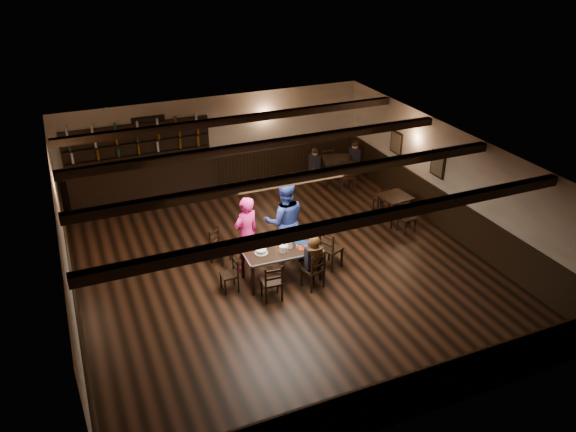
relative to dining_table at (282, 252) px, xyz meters
name	(u,v)px	position (x,y,z in m)	size (l,w,h in m)	color
ground	(282,265)	(0.22, 0.51, -0.68)	(10.00, 10.00, 0.00)	black
room_shell	(282,196)	(0.23, 0.54, 1.07)	(9.02, 10.02, 2.71)	beige
dining_table	(282,252)	(0.00, 0.00, 0.00)	(1.71, 0.89, 0.75)	black
chair_near_left	(273,280)	(-0.49, -0.68, -0.17)	(0.43, 0.42, 0.87)	black
chair_near_right	(315,268)	(0.52, -0.62, -0.17)	(0.50, 0.49, 0.88)	black
chair_end_left	(232,271)	(-1.12, 0.04, -0.23)	(0.34, 0.36, 0.77)	black
chair_end_right	(329,247)	(1.15, 0.01, -0.13)	(0.56, 0.57, 0.94)	black
chair_far_pushed	(218,243)	(-1.07, 1.28, -0.20)	(0.53, 0.52, 0.82)	black
woman_pink	(246,234)	(-0.55, 0.73, 0.21)	(0.65, 0.42, 1.77)	#FA38AA
man_blue	(284,221)	(0.39, 0.78, 0.30)	(0.95, 0.74, 1.96)	navy
seated_person	(314,254)	(0.50, -0.56, 0.15)	(0.34, 0.51, 0.83)	black
cake	(261,251)	(-0.46, 0.03, 0.11)	(0.29, 0.29, 0.09)	white
plate_stack_a	(283,249)	(-0.01, -0.10, 0.14)	(0.15, 0.15, 0.14)	white
plate_stack_b	(289,243)	(0.19, 0.03, 0.17)	(0.16, 0.16, 0.18)	white
tea_light	(280,247)	(0.00, 0.08, 0.10)	(0.04, 0.04, 0.06)	#A5A8AD
salt_shaker	(297,246)	(0.33, -0.07, 0.11)	(0.03, 0.03, 0.08)	silver
pepper_shaker	(303,246)	(0.45, -0.12, 0.12)	(0.04, 0.04, 0.09)	#A5A8AD
drink_glass	(291,241)	(0.29, 0.16, 0.13)	(0.08, 0.08, 0.12)	silver
menu_red	(305,247)	(0.50, -0.12, 0.08)	(0.29, 0.20, 0.00)	maroon
menu_blue	(302,242)	(0.53, 0.12, 0.08)	(0.30, 0.21, 0.00)	#0F244E
bar_counter	(143,177)	(-2.04, 5.22, 0.05)	(4.20, 0.70, 2.20)	black
back_table_a	(395,199)	(3.74, 1.36, -0.04)	(0.81, 0.81, 0.75)	black
back_table_b	(337,162)	(3.55, 4.24, -0.03)	(1.10, 1.10, 0.75)	black
bg_patron_left	(315,160)	(2.83, 4.29, 0.14)	(0.24, 0.36, 0.71)	black
bg_patron_right	(355,153)	(4.15, 4.24, 0.16)	(0.26, 0.39, 0.76)	black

